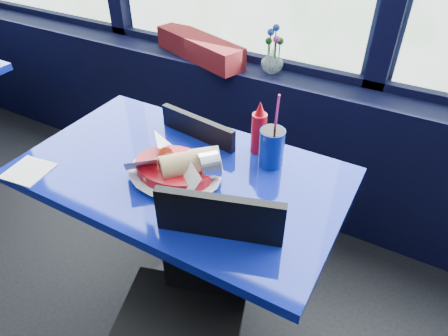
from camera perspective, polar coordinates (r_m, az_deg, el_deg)
window_sill at (r=2.43m, az=0.07°, el=6.36°), size 5.00×0.26×0.80m
near_table at (r=1.61m, az=-5.74°, el=-5.46°), size 1.20×0.70×0.75m
chair_near_front at (r=1.38m, az=-4.29°, el=-18.37°), size 0.51×0.51×0.90m
chair_near_back at (r=1.90m, az=-2.07°, el=-0.59°), size 0.43×0.43×0.85m
planter_box at (r=2.26m, az=-3.52°, el=16.81°), size 0.60×0.33×0.12m
flower_vase at (r=2.09m, az=6.94°, el=15.27°), size 0.14×0.14×0.24m
food_basket at (r=1.44m, az=-6.91°, el=0.02°), size 0.39×0.39×0.12m
ketchup_bottle at (r=1.53m, az=5.00°, el=5.41°), size 0.06×0.06×0.22m
soda_cup at (r=1.48m, az=6.82°, el=3.03°), size 0.09×0.09×0.31m
napkin at (r=1.64m, az=-26.16°, el=-0.36°), size 0.17×0.17×0.00m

